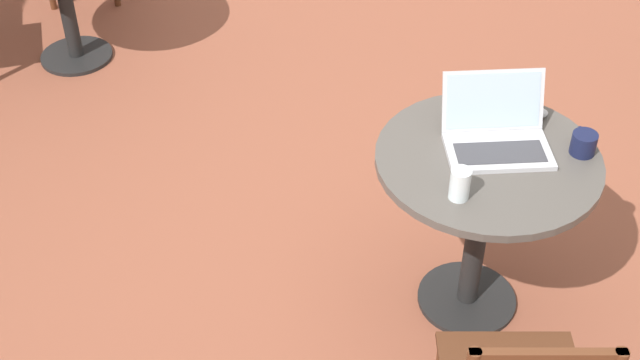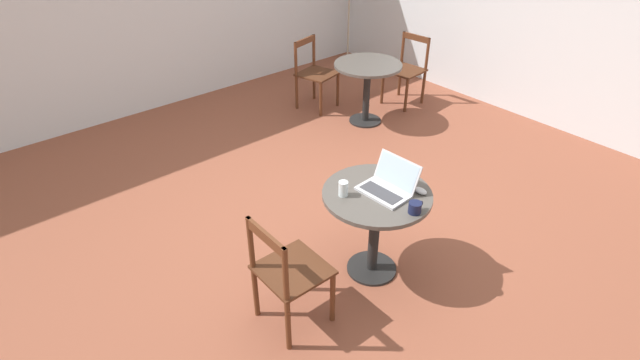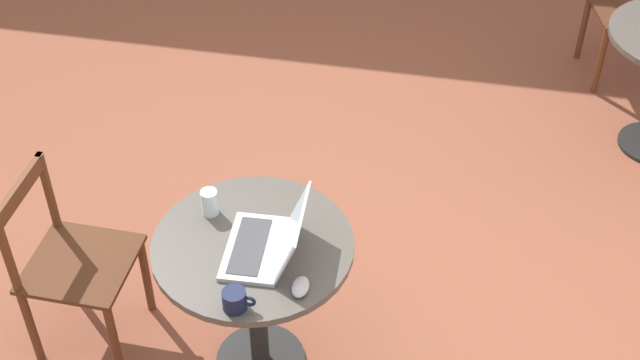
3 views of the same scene
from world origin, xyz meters
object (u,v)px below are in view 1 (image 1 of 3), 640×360
(laptop, at_px, (497,134))
(mouse, at_px, (534,113))
(cafe_table_near, at_px, (483,191))
(mug, at_px, (583,143))
(drinking_glass, at_px, (460,184))

(laptop, distance_m, mouse, 0.23)
(cafe_table_near, bearing_deg, mouse, -40.48)
(mouse, bearing_deg, laptop, 134.71)
(mouse, distance_m, mug, 0.24)
(laptop, distance_m, drinking_glass, 0.31)
(laptop, height_order, mouse, laptop)
(laptop, xyz_separation_m, mouse, (0.16, -0.16, -0.03))
(laptop, relative_size, mouse, 3.59)
(laptop, height_order, drinking_glass, laptop)
(mouse, bearing_deg, drinking_glass, 142.94)
(cafe_table_near, relative_size, mouse, 7.53)
(laptop, relative_size, drinking_glass, 3.35)
(laptop, height_order, mug, laptop)
(mug, relative_size, drinking_glass, 1.11)
(mug, height_order, drinking_glass, drinking_glass)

